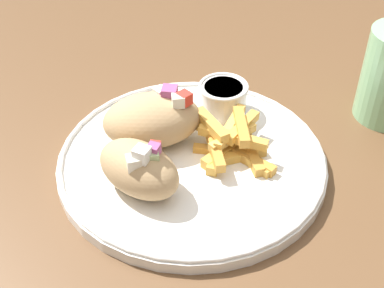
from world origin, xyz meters
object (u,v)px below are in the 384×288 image
(pita_sandwich_far, at_px, (153,119))
(fries_pile, at_px, (231,142))
(sauce_ramekin, at_px, (223,97))
(pita_sandwich_near, at_px, (139,168))
(plate, at_px, (192,160))

(pita_sandwich_far, xyz_separation_m, fries_pile, (0.09, -0.02, -0.02))
(pita_sandwich_far, height_order, fries_pile, pita_sandwich_far)
(sauce_ramekin, bearing_deg, pita_sandwich_near, -123.35)
(pita_sandwich_far, bearing_deg, plate, -46.99)
(plate, height_order, pita_sandwich_far, pita_sandwich_far)
(pita_sandwich_near, xyz_separation_m, fries_pile, (0.10, 0.06, -0.01))
(plate, bearing_deg, fries_pile, 12.83)
(plate, relative_size, pita_sandwich_far, 2.39)
(plate, relative_size, pita_sandwich_near, 2.68)
(pita_sandwich_near, distance_m, pita_sandwich_far, 0.08)
(plate, distance_m, sauce_ramekin, 0.10)
(plate, height_order, pita_sandwich_near, pita_sandwich_near)
(sauce_ramekin, bearing_deg, pita_sandwich_far, -145.35)
(pita_sandwich_near, relative_size, sauce_ramekin, 1.83)
(plate, xyz_separation_m, fries_pile, (0.05, 0.01, 0.02))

